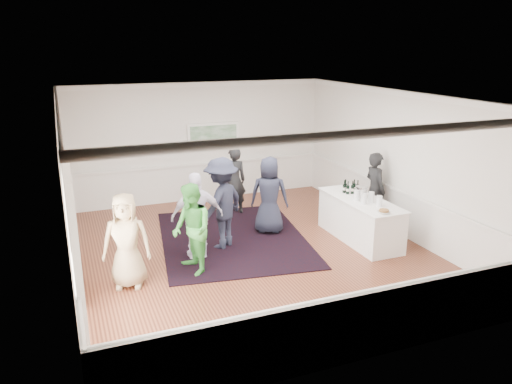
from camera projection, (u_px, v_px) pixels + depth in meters
name	position (u px, v px, depth m)	size (l,w,h in m)	color
floor	(252.00, 252.00, 10.37)	(8.00, 8.00, 0.00)	brown
ceiling	(252.00, 96.00, 9.46)	(7.00, 8.00, 0.02)	white
wall_left	(65.00, 197.00, 8.68)	(0.02, 8.00, 3.20)	white
wall_right	(398.00, 163.00, 11.15)	(0.02, 8.00, 3.20)	white
wall_back	(199.00, 142.00, 13.48)	(7.00, 0.02, 3.20)	white
wall_front	(365.00, 253.00, 6.35)	(7.00, 0.02, 3.20)	white
wainscoting	(252.00, 229.00, 10.23)	(7.00, 8.00, 1.00)	white
mirror	(65.00, 169.00, 9.80)	(0.05, 1.25, 1.85)	#F2A047
doorway	(74.00, 245.00, 7.06)	(0.10, 1.78, 2.56)	white
landscape_painting	(213.00, 135.00, 13.52)	(1.44, 0.06, 0.66)	white
area_rug	(233.00, 238.00, 11.09)	(3.09, 4.05, 0.02)	black
serving_table	(360.00, 219.00, 10.90)	(0.87, 2.30, 0.93)	white
bartender	(375.00, 190.00, 11.57)	(0.65, 0.43, 1.79)	black
guest_tan	(126.00, 241.00, 8.69)	(0.84, 0.55, 1.72)	tan
guest_green	(192.00, 229.00, 9.21)	(0.84, 0.65, 1.72)	green
guest_lilac	(197.00, 216.00, 9.86)	(1.04, 0.43, 1.77)	white
guest_dark_a	(222.00, 203.00, 10.37)	(1.25, 0.72, 1.94)	#1F2234
guest_dark_b	(234.00, 181.00, 12.48)	(0.62, 0.41, 1.71)	black
guest_navy	(269.00, 195.00, 11.23)	(0.86, 0.56, 1.76)	#1F2234
wine_bottles	(350.00, 186.00, 11.19)	(0.35, 0.26, 0.31)	black
juice_pitchers	(368.00, 198.00, 10.47)	(0.34, 0.64, 0.24)	#5DAD3E
ice_bucket	(361.00, 192.00, 10.87)	(0.26, 0.26, 0.24)	silver
nut_bowl	(384.00, 212.00, 9.86)	(0.24, 0.24, 0.08)	white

